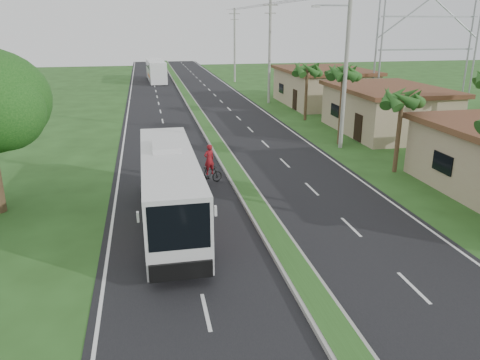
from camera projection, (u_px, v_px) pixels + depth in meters
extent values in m
plane|color=#25481A|center=(314.00, 300.00, 14.99)|extent=(180.00, 180.00, 0.00)
cube|color=black|center=(218.00, 146.00, 33.56)|extent=(14.00, 160.00, 0.02)
cube|color=gray|center=(218.00, 145.00, 33.54)|extent=(1.20, 160.00, 0.17)
cube|color=#25481A|center=(218.00, 144.00, 33.51)|extent=(0.95, 160.00, 0.02)
cube|color=silver|center=(122.00, 151.00, 32.31)|extent=(0.12, 160.00, 0.01)
cube|color=silver|center=(307.00, 142.00, 34.83)|extent=(0.12, 160.00, 0.01)
cube|color=tan|center=(386.00, 112.00, 37.52)|extent=(7.00, 10.00, 3.35)
cube|color=brown|center=(388.00, 89.00, 36.94)|extent=(7.60, 10.60, 0.32)
cube|color=tan|center=(323.00, 88.00, 50.51)|extent=(8.00, 11.00, 3.50)
cube|color=brown|center=(324.00, 70.00, 49.90)|extent=(8.60, 11.60, 0.32)
cylinder|color=#473321|center=(398.00, 134.00, 27.17)|extent=(0.26, 0.26, 4.60)
cylinder|color=#473321|center=(341.00, 107.00, 33.43)|extent=(0.26, 0.26, 5.40)
cylinder|color=#473321|center=(306.00, 94.00, 41.98)|extent=(0.26, 0.26, 4.80)
sphere|color=#124011|center=(4.00, 111.00, 19.76)|extent=(3.40, 3.40, 3.40)
cylinder|color=gray|center=(346.00, 61.00, 31.39)|extent=(0.28, 0.28, 12.00)
cube|color=gray|center=(333.00, 5.00, 30.05)|extent=(2.40, 0.10, 0.10)
cylinder|color=gray|center=(270.00, 52.00, 50.13)|extent=(0.28, 0.28, 11.00)
cube|color=gray|center=(271.00, 5.00, 48.64)|extent=(1.60, 0.12, 0.12)
cube|color=gray|center=(270.00, 13.00, 48.89)|extent=(1.20, 0.10, 0.10)
cylinder|color=gray|center=(235.00, 46.00, 68.79)|extent=(0.28, 0.28, 10.50)
cube|color=gray|center=(235.00, 14.00, 67.37)|extent=(1.60, 0.12, 0.12)
cube|color=gray|center=(235.00, 20.00, 67.63)|extent=(1.20, 0.10, 0.10)
cylinder|color=gray|center=(381.00, 50.00, 43.68)|extent=(0.18, 0.18, 12.00)
cylinder|color=gray|center=(476.00, 49.00, 45.56)|extent=(0.18, 0.18, 12.00)
cylinder|color=gray|center=(376.00, 50.00, 44.61)|extent=(0.18, 0.18, 12.00)
cylinder|color=gray|center=(469.00, 49.00, 46.49)|extent=(0.18, 0.18, 12.00)
cube|color=gray|center=(426.00, 49.00, 45.08)|extent=(10.00, 0.14, 0.14)
cube|color=gray|center=(430.00, 17.00, 44.12)|extent=(10.00, 0.14, 0.14)
cube|color=silver|center=(170.00, 186.00, 19.95)|extent=(2.26, 10.68, 2.80)
cube|color=black|center=(168.00, 169.00, 20.25)|extent=(2.30, 8.55, 1.12)
cube|color=black|center=(179.00, 227.00, 14.91)|extent=(2.00, 0.15, 1.57)
cube|color=#B10E1F|center=(172.00, 208.00, 19.14)|extent=(2.29, 4.63, 0.49)
cube|color=yellow|center=(170.00, 201.00, 20.45)|extent=(2.28, 2.68, 0.22)
cube|color=silver|center=(166.00, 146.00, 20.45)|extent=(1.25, 2.14, 0.25)
cylinder|color=black|center=(149.00, 253.00, 17.04)|extent=(0.29, 0.93, 0.93)
cylinder|color=black|center=(204.00, 248.00, 17.43)|extent=(0.29, 0.93, 0.93)
cylinder|color=black|center=(147.00, 195.00, 22.83)|extent=(0.29, 0.93, 0.93)
cylinder|color=black|center=(188.00, 192.00, 23.21)|extent=(0.29, 0.93, 0.93)
cube|color=white|center=(156.00, 71.00, 70.10)|extent=(2.78, 10.83, 2.99)
cube|color=black|center=(156.00, 64.00, 70.24)|extent=(2.71, 8.03, 1.02)
cube|color=#CA4E14|center=(157.00, 75.00, 69.42)|extent=(2.59, 5.23, 0.33)
cylinder|color=black|center=(152.00, 82.00, 66.16)|extent=(0.32, 0.91, 0.90)
cylinder|color=black|center=(166.00, 82.00, 66.62)|extent=(0.32, 0.91, 0.90)
cylinder|color=black|center=(148.00, 76.00, 73.89)|extent=(0.32, 0.91, 0.90)
cylinder|color=black|center=(161.00, 76.00, 74.36)|extent=(0.32, 0.91, 0.90)
imported|color=black|center=(210.00, 175.00, 25.66)|extent=(1.67, 1.06, 0.97)
imported|color=maroon|center=(209.00, 159.00, 25.37)|extent=(0.72, 0.61, 1.68)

